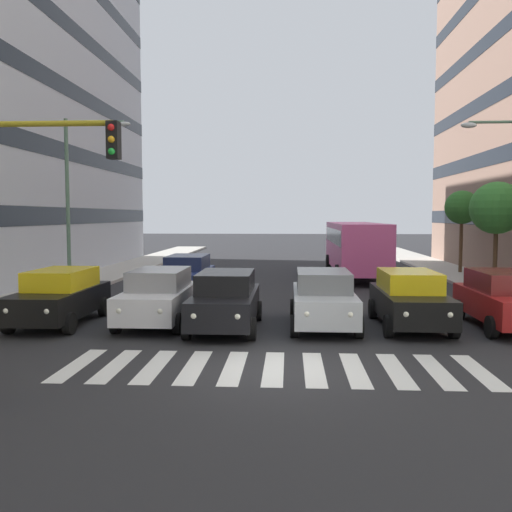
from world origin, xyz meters
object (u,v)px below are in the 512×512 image
(car_5, at_px, (60,296))
(street_tree_3, at_px, (462,208))
(bus_behind_traffic, at_px, (355,243))
(car_4, at_px, (159,296))
(car_row2_0, at_px, (187,275))
(car_2, at_px, (323,298))
(street_tree_2, at_px, (497,208))
(car_1, at_px, (410,299))
(street_lamp_right, at_px, (78,187))
(car_3, at_px, (226,300))
(car_0, at_px, (504,299))

(car_5, bearing_deg, street_tree_3, -137.83)
(bus_behind_traffic, bearing_deg, car_4, 60.78)
(car_4, bearing_deg, car_row2_0, -87.72)
(car_2, xyz_separation_m, street_tree_2, (-8.45, -9.10, 2.86))
(car_2, bearing_deg, car_1, -177.37)
(car_4, bearing_deg, car_2, 178.18)
(car_5, distance_m, bus_behind_traffic, 17.83)
(car_5, xyz_separation_m, street_lamp_right, (1.75, -6.08, 3.72))
(car_2, xyz_separation_m, car_row2_0, (5.39, -6.25, 0.00))
(car_3, relative_size, car_4, 1.00)
(street_lamp_right, bearing_deg, bus_behind_traffic, -147.57)
(car_0, distance_m, car_4, 10.62)
(car_row2_0, bearing_deg, street_tree_2, -168.37)
(car_row2_0, height_order, street_lamp_right, street_lamp_right)
(car_0, bearing_deg, street_tree_3, -102.44)
(car_3, bearing_deg, car_1, -173.90)
(car_2, bearing_deg, car_0, -178.03)
(car_2, height_order, car_3, same)
(street_tree_3, bearing_deg, street_lamp_right, 26.50)
(street_lamp_right, distance_m, street_tree_3, 21.06)
(car_1, xyz_separation_m, car_row2_0, (8.02, -6.13, 0.00))
(car_3, xyz_separation_m, street_tree_3, (-11.80, -15.92, 2.97))
(car_1, bearing_deg, car_row2_0, -37.38)
(car_3, bearing_deg, car_row2_0, -70.10)
(car_1, bearing_deg, street_lamp_right, -25.15)
(car_2, height_order, car_4, same)
(street_lamp_right, bearing_deg, car_3, 137.18)
(car_row2_0, xyz_separation_m, street_tree_2, (-13.84, -2.85, 2.86))
(car_3, relative_size, car_5, 1.00)
(bus_behind_traffic, relative_size, street_lamp_right, 1.43)
(car_0, distance_m, car_1, 2.85)
(car_row2_0, bearing_deg, car_0, 150.85)
(street_tree_2, xyz_separation_m, street_tree_3, (-0.39, -6.34, 0.11))
(car_3, distance_m, car_row2_0, 7.15)
(car_5, xyz_separation_m, bus_behind_traffic, (-10.87, -14.10, 0.97))
(car_3, xyz_separation_m, street_lamp_right, (7.04, -6.52, 3.72))
(car_1, bearing_deg, car_5, 0.80)
(car_1, distance_m, street_tree_2, 11.08)
(car_5, distance_m, street_tree_3, 23.24)
(car_5, bearing_deg, street_lamp_right, -73.91)
(car_4, xyz_separation_m, car_row2_0, (0.24, -6.08, 0.00))
(car_row2_0, bearing_deg, bus_behind_traffic, -135.71)
(street_lamp_right, xyz_separation_m, street_tree_2, (-18.45, -3.05, -0.86))
(car_2, xyz_separation_m, car_5, (8.24, 0.03, 0.00))
(car_4, distance_m, street_lamp_right, 8.49)
(car_5, distance_m, street_tree_2, 19.24)
(car_2, height_order, car_5, same)
(car_3, height_order, street_tree_2, street_tree_2)
(car_5, relative_size, bus_behind_traffic, 0.42)
(car_0, xyz_separation_m, car_5, (13.72, 0.22, 0.00))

